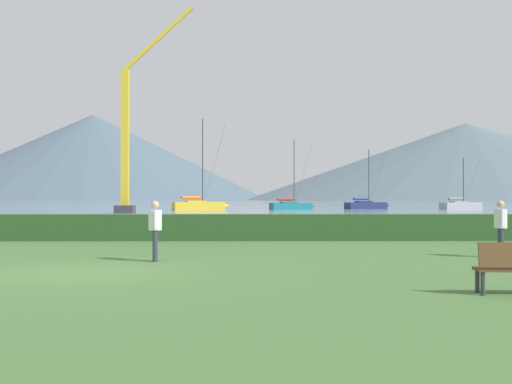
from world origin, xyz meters
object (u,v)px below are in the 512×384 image
sailboat_slip_4 (199,205)px  dock_crane (128,145)px  sailboat_slip_0 (461,205)px  person_standing_walker (155,226)px  sailboat_slip_5 (366,205)px  sailboat_slip_3 (291,205)px  person_seated_viewer (501,224)px

sailboat_slip_4 → dock_crane: 17.11m
sailboat_slip_0 → dock_crane: bearing=-171.7°
person_standing_walker → sailboat_slip_4: bearing=85.2°
sailboat_slip_5 → sailboat_slip_4: bearing=178.3°
sailboat_slip_4 → sailboat_slip_0: bearing=-7.7°
dock_crane → sailboat_slip_3: bearing=43.8°
sailboat_slip_5 → dock_crane: size_ratio=0.38×
person_standing_walker → sailboat_slip_5: bearing=66.9°
sailboat_slip_3 → sailboat_slip_5: size_ratio=1.12×
sailboat_slip_5 → person_standing_walker: (-19.03, -72.42, 0.41)m
sailboat_slip_0 → person_standing_walker: 79.12m
sailboat_slip_4 → dock_crane: dock_crane is taller
sailboat_slip_0 → person_seated_viewer: (-22.59, -71.17, 0.42)m
sailboat_slip_0 → sailboat_slip_4: (-36.47, -6.93, 0.10)m
sailboat_slip_0 → person_standing_walker: (-32.41, -72.17, 0.42)m
sailboat_slip_4 → person_seated_viewer: size_ratio=7.18×
sailboat_slip_0 → person_standing_walker: size_ratio=4.41×
sailboat_slip_5 → person_seated_viewer: sailboat_slip_5 is taller
person_seated_viewer → dock_crane: bearing=126.1°
person_seated_viewer → sailboat_slip_3: bearing=105.3°
sailboat_slip_3 → dock_crane: dock_crane is taller
sailboat_slip_3 → person_standing_walker: size_ratio=5.73×
sailboat_slip_0 → sailboat_slip_5: bearing=160.8°
sailboat_slip_3 → sailboat_slip_5: bearing=1.4°
sailboat_slip_0 → sailboat_slip_4: sailboat_slip_4 is taller
sailboat_slip_4 → sailboat_slip_5: sailboat_slip_4 is taller
person_standing_walker → dock_crane: size_ratio=0.07×
sailboat_slip_3 → person_standing_walker: (-8.17, -68.77, 0.42)m
sailboat_slip_0 → person_seated_viewer: sailboat_slip_0 is taller
person_seated_viewer → person_standing_walker: same height
sailboat_slip_4 → sailboat_slip_5: (23.09, 7.18, -0.09)m
sailboat_slip_0 → sailboat_slip_3: sailboat_slip_3 is taller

